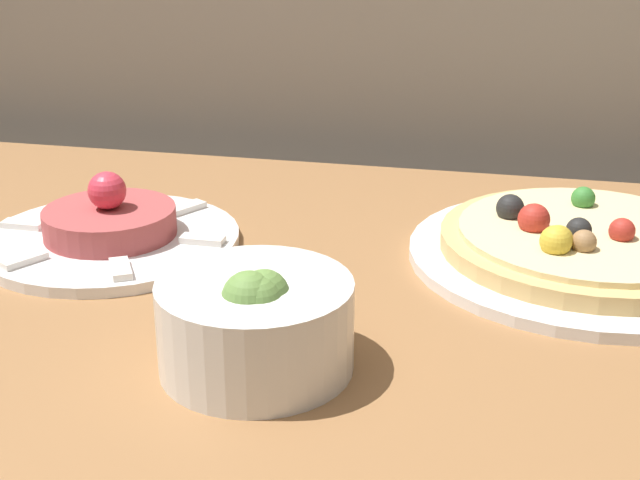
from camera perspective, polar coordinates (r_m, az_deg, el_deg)
dining_table at (r=0.76m, az=-3.21°, el=-10.39°), size 1.39×0.77×0.72m
pizza_plate at (r=0.82m, az=16.77°, el=-0.35°), size 0.32×0.32×0.06m
tartare_plate at (r=0.84m, az=-13.24°, el=0.58°), size 0.24×0.24×0.07m
small_bowl at (r=0.61m, az=-4.14°, el=-5.31°), size 0.13×0.13×0.08m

